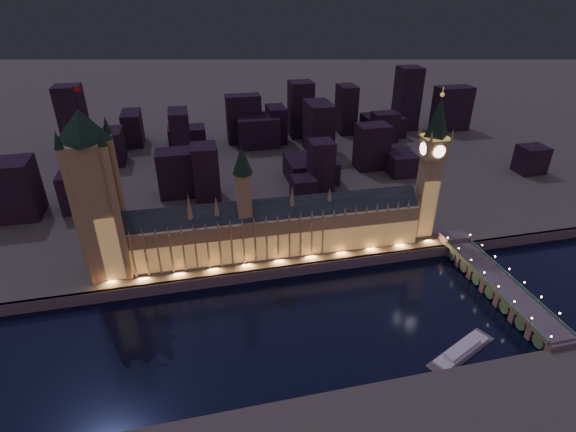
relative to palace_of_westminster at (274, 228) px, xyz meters
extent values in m
plane|color=black|center=(3.50, -61.74, -26.37)|extent=(2000.00, 2000.00, 0.00)
cube|color=#49473C|center=(3.50, 458.26, -22.37)|extent=(2000.00, 960.00, 8.00)
cube|color=#53444D|center=(3.50, -20.74, -22.37)|extent=(2000.00, 2.50, 8.00)
cube|color=#9C7650|center=(0.91, 0.26, -4.37)|extent=(200.40, 24.46, 28.00)
cube|color=tan|center=(0.91, -9.99, -9.37)|extent=(200.00, 0.50, 18.00)
cube|color=black|center=(0.91, 0.26, 12.63)|extent=(200.31, 20.73, 16.26)
cube|color=#9C7650|center=(-19.09, 0.26, 25.63)|extent=(9.00, 9.00, 32.00)
cone|color=black|center=(-19.09, 0.26, 50.63)|extent=(13.00, 13.00, 18.00)
cube|color=#9C7650|center=(-99.09, -10.34, -4.37)|extent=(1.20, 1.20, 28.00)
cone|color=#9C7650|center=(-99.09, -9.74, 12.63)|extent=(2.00, 2.00, 6.00)
cube|color=#9C7650|center=(-91.40, -10.34, -4.37)|extent=(1.20, 1.20, 28.00)
cone|color=#9C7650|center=(-91.40, -9.74, 12.63)|extent=(2.00, 2.00, 6.00)
cube|color=#9C7650|center=(-83.71, -10.34, -4.37)|extent=(1.20, 1.20, 28.00)
cone|color=#9C7650|center=(-83.71, -9.74, 12.63)|extent=(2.00, 2.00, 6.00)
cube|color=#9C7650|center=(-76.02, -10.34, -4.37)|extent=(1.20, 1.20, 28.00)
cone|color=#9C7650|center=(-76.02, -9.74, 12.63)|extent=(2.00, 2.00, 6.00)
cube|color=#9C7650|center=(-68.32, -10.34, -4.37)|extent=(1.20, 1.20, 28.00)
cone|color=#9C7650|center=(-68.32, -9.74, 12.63)|extent=(2.00, 2.00, 6.00)
cube|color=#9C7650|center=(-60.63, -10.34, -4.37)|extent=(1.20, 1.20, 28.00)
cone|color=#9C7650|center=(-60.63, -9.74, 12.63)|extent=(2.00, 2.00, 6.00)
cube|color=#9C7650|center=(-52.94, -10.34, -4.37)|extent=(1.20, 1.20, 28.00)
cone|color=#9C7650|center=(-52.94, -9.74, 12.63)|extent=(2.00, 2.00, 6.00)
cube|color=#9C7650|center=(-45.25, -10.34, -4.37)|extent=(1.20, 1.20, 28.00)
cone|color=#9C7650|center=(-45.25, -9.74, 12.63)|extent=(2.00, 2.00, 6.00)
cube|color=#9C7650|center=(-37.55, -10.34, -4.37)|extent=(1.20, 1.20, 28.00)
cone|color=#9C7650|center=(-37.55, -9.74, 12.63)|extent=(2.00, 2.00, 6.00)
cube|color=#9C7650|center=(-29.86, -10.34, -4.37)|extent=(1.20, 1.20, 28.00)
cone|color=#9C7650|center=(-29.86, -9.74, 12.63)|extent=(2.00, 2.00, 6.00)
cube|color=#9C7650|center=(-22.17, -10.34, -4.37)|extent=(1.20, 1.20, 28.00)
cone|color=#9C7650|center=(-22.17, -9.74, 12.63)|extent=(2.00, 2.00, 6.00)
cube|color=#9C7650|center=(-14.48, -10.34, -4.37)|extent=(1.20, 1.20, 28.00)
cone|color=#9C7650|center=(-14.48, -9.74, 12.63)|extent=(2.00, 2.00, 6.00)
cube|color=#9C7650|center=(-6.78, -10.34, -4.37)|extent=(1.20, 1.20, 28.00)
cone|color=#9C7650|center=(-6.78, -9.74, 12.63)|extent=(2.00, 2.00, 6.00)
cube|color=#9C7650|center=(0.91, -10.34, -4.37)|extent=(1.20, 1.20, 28.00)
cone|color=#9C7650|center=(0.91, -9.74, 12.63)|extent=(2.00, 2.00, 6.00)
cube|color=#9C7650|center=(8.60, -10.34, -4.37)|extent=(1.20, 1.20, 28.00)
cone|color=#9C7650|center=(8.60, -9.74, 12.63)|extent=(2.00, 2.00, 6.00)
cube|color=#9C7650|center=(16.29, -10.34, -4.37)|extent=(1.20, 1.20, 28.00)
cone|color=#9C7650|center=(16.29, -9.74, 12.63)|extent=(2.00, 2.00, 6.00)
cube|color=#9C7650|center=(23.98, -10.34, -4.37)|extent=(1.20, 1.20, 28.00)
cone|color=#9C7650|center=(23.98, -9.74, 12.63)|extent=(2.00, 2.00, 6.00)
cube|color=#9C7650|center=(31.68, -10.34, -4.37)|extent=(1.20, 1.20, 28.00)
cone|color=#9C7650|center=(31.68, -9.74, 12.63)|extent=(2.00, 2.00, 6.00)
cube|color=#9C7650|center=(39.37, -10.34, -4.37)|extent=(1.20, 1.20, 28.00)
cone|color=#9C7650|center=(39.37, -9.74, 12.63)|extent=(2.00, 2.00, 6.00)
cube|color=#9C7650|center=(47.06, -10.34, -4.37)|extent=(1.20, 1.20, 28.00)
cone|color=#9C7650|center=(47.06, -9.74, 12.63)|extent=(2.00, 2.00, 6.00)
cube|color=#9C7650|center=(54.75, -10.34, -4.37)|extent=(1.20, 1.20, 28.00)
cone|color=#9C7650|center=(54.75, -9.74, 12.63)|extent=(2.00, 2.00, 6.00)
cube|color=#9C7650|center=(62.45, -10.34, -4.37)|extent=(1.20, 1.20, 28.00)
cone|color=#9C7650|center=(62.45, -9.74, 12.63)|extent=(2.00, 2.00, 6.00)
cube|color=#9C7650|center=(70.14, -10.34, -4.37)|extent=(1.20, 1.20, 28.00)
cone|color=#9C7650|center=(70.14, -9.74, 12.63)|extent=(2.00, 2.00, 6.00)
cube|color=#9C7650|center=(77.83, -10.34, -4.37)|extent=(1.20, 1.20, 28.00)
cone|color=#9C7650|center=(77.83, -9.74, 12.63)|extent=(2.00, 2.00, 6.00)
cube|color=#9C7650|center=(85.52, -10.34, -4.37)|extent=(1.20, 1.20, 28.00)
cone|color=#9C7650|center=(85.52, -9.74, 12.63)|extent=(2.00, 2.00, 6.00)
cube|color=#9C7650|center=(93.22, -10.34, -4.37)|extent=(1.20, 1.20, 28.00)
cone|color=#9C7650|center=(93.22, -9.74, 12.63)|extent=(2.00, 2.00, 6.00)
cube|color=#9C7650|center=(100.91, -10.34, -4.37)|extent=(1.20, 1.20, 28.00)
cone|color=#9C7650|center=(100.91, -9.74, 12.63)|extent=(2.00, 2.00, 6.00)
cone|color=#9C7650|center=(-54.09, 0.26, 22.63)|extent=(4.40, 4.40, 18.00)
cone|color=#9C7650|center=(-37.09, 0.26, 20.63)|extent=(4.40, 4.40, 14.00)
cone|color=#9C7650|center=(12.91, 0.26, 21.63)|extent=(4.40, 4.40, 16.00)
cone|color=#9C7650|center=(38.91, 0.26, 19.63)|extent=(4.40, 4.40, 12.00)
cube|color=#9C7650|center=(-106.50, 0.26, 25.71)|extent=(24.73, 24.73, 88.17)
cube|color=tan|center=(-106.50, -10.94, 3.63)|extent=(22.00, 0.50, 44.00)
cone|color=black|center=(-106.50, 0.26, 78.80)|extent=(31.68, 31.68, 18.00)
cylinder|color=black|center=(-106.50, 0.26, 93.80)|extent=(0.50, 0.50, 12.00)
cube|color=red|center=(-104.30, 0.26, 98.30)|extent=(4.00, 0.15, 2.50)
cylinder|color=#9C7650|center=(-117.50, -10.74, 25.71)|extent=(4.40, 4.40, 88.17)
cone|color=black|center=(-117.50, -10.74, 74.80)|extent=(5.20, 5.20, 10.00)
cylinder|color=#9C7650|center=(-117.50, 11.26, 25.71)|extent=(4.40, 4.40, 88.17)
cone|color=black|center=(-117.50, 11.26, 74.80)|extent=(5.20, 5.20, 10.00)
cylinder|color=#9C7650|center=(-95.50, -10.74, 25.71)|extent=(4.40, 4.40, 88.17)
cone|color=black|center=(-95.50, -10.74, 74.80)|extent=(5.20, 5.20, 10.00)
cylinder|color=#9C7650|center=(-95.50, 11.26, 25.71)|extent=(4.40, 4.40, 88.17)
cone|color=black|center=(-95.50, 11.26, 74.80)|extent=(5.20, 5.20, 10.00)
cube|color=#9C7650|center=(111.50, 0.26, 11.29)|extent=(12.95, 12.95, 59.33)
cube|color=tan|center=(111.50, -5.94, 3.63)|extent=(12.00, 0.50, 44.00)
cube|color=#9C7650|center=(111.50, 0.26, 48.01)|extent=(15.00, 15.00, 14.09)
cube|color=#F2C64C|center=(111.50, 0.26, 55.65)|extent=(15.75, 15.75, 1.20)
cone|color=black|center=(111.50, 0.26, 69.25)|extent=(18.00, 18.00, 26.00)
sphere|color=#F2C64C|center=(111.50, 0.26, 83.75)|extent=(2.80, 2.80, 2.80)
cylinder|color=#F2C64C|center=(111.50, 0.26, 86.25)|extent=(0.40, 0.40, 5.00)
cylinder|color=#FFF2BF|center=(111.50, -7.49, 48.01)|extent=(8.40, 0.50, 8.40)
cylinder|color=#FFF2BF|center=(111.50, 8.01, 48.01)|extent=(8.40, 0.50, 8.40)
cylinder|color=#FFF2BF|center=(103.75, 0.26, 48.01)|extent=(0.50, 8.40, 8.40)
cylinder|color=#FFF2BF|center=(119.25, 0.26, 48.01)|extent=(0.50, 8.40, 8.40)
cone|color=#9C7650|center=(104.00, -7.24, 59.05)|extent=(2.60, 2.60, 8.00)
cone|color=#9C7650|center=(104.00, 7.76, 59.05)|extent=(2.60, 2.60, 8.00)
cone|color=#9C7650|center=(119.00, -7.24, 59.05)|extent=(2.60, 2.60, 8.00)
cone|color=#9C7650|center=(119.00, 7.76, 59.05)|extent=(2.60, 2.60, 8.00)
cube|color=#53444D|center=(129.17, -71.74, -16.87)|extent=(18.45, 100.00, 1.60)
cube|color=#2D5B43|center=(120.34, -71.74, -15.47)|extent=(0.80, 100.00, 1.60)
cube|color=#2D5B43|center=(137.99, -71.74, -15.47)|extent=(0.80, 100.00, 1.60)
cube|color=#53444D|center=(129.17, -16.74, -17.62)|extent=(18.45, 12.00, 9.50)
cube|color=#53444D|center=(129.17, -121.74, -22.02)|extent=(16.60, 4.00, 9.50)
cylinder|color=black|center=(120.34, -121.74, -13.67)|extent=(0.30, 0.30, 4.40)
sphere|color=#FFD88C|center=(120.34, -121.74, -11.37)|extent=(1.00, 1.00, 1.00)
cube|color=#53444D|center=(129.17, -107.46, -22.02)|extent=(16.60, 4.00, 9.50)
cylinder|color=black|center=(120.34, -107.46, -13.67)|extent=(0.30, 0.30, 4.40)
sphere|color=#FFD88C|center=(120.34, -107.46, -11.37)|extent=(1.00, 1.00, 1.00)
cylinder|color=black|center=(137.99, -107.46, -13.67)|extent=(0.30, 0.30, 4.40)
sphere|color=#FFD88C|center=(137.99, -107.46, -11.37)|extent=(1.00, 1.00, 1.00)
cube|color=#53444D|center=(129.17, -93.17, -22.02)|extent=(16.60, 4.00, 9.50)
cylinder|color=black|center=(120.34, -93.17, -13.67)|extent=(0.30, 0.30, 4.40)
sphere|color=#FFD88C|center=(120.34, -93.17, -11.37)|extent=(1.00, 1.00, 1.00)
cylinder|color=black|center=(137.99, -93.17, -13.67)|extent=(0.30, 0.30, 4.40)
sphere|color=#FFD88C|center=(137.99, -93.17, -11.37)|extent=(1.00, 1.00, 1.00)
cube|color=#53444D|center=(129.17, -78.89, -22.02)|extent=(16.60, 4.00, 9.50)
cylinder|color=black|center=(120.34, -78.89, -13.67)|extent=(0.30, 0.30, 4.40)
sphere|color=#FFD88C|center=(120.34, -78.89, -11.37)|extent=(1.00, 1.00, 1.00)
cylinder|color=black|center=(137.99, -78.89, -13.67)|extent=(0.30, 0.30, 4.40)
sphere|color=#FFD88C|center=(137.99, -78.89, -11.37)|extent=(1.00, 1.00, 1.00)
cube|color=#53444D|center=(129.17, -64.60, -22.02)|extent=(16.60, 4.00, 9.50)
cylinder|color=black|center=(120.34, -64.60, -13.67)|extent=(0.30, 0.30, 4.40)
sphere|color=#FFD88C|center=(120.34, -64.60, -11.37)|extent=(1.00, 1.00, 1.00)
cylinder|color=black|center=(137.99, -64.60, -13.67)|extent=(0.30, 0.30, 4.40)
sphere|color=#FFD88C|center=(137.99, -64.60, -11.37)|extent=(1.00, 1.00, 1.00)
cube|color=#53444D|center=(129.17, -50.32, -22.02)|extent=(16.60, 4.00, 9.50)
cylinder|color=black|center=(120.34, -50.32, -13.67)|extent=(0.30, 0.30, 4.40)
sphere|color=#FFD88C|center=(120.34, -50.32, -11.37)|extent=(1.00, 1.00, 1.00)
cylinder|color=black|center=(137.99, -50.32, -13.67)|extent=(0.30, 0.30, 4.40)
sphere|color=#FFD88C|center=(137.99, -50.32, -11.37)|extent=(1.00, 1.00, 1.00)
cube|color=#53444D|center=(129.17, -36.03, -22.02)|extent=(16.60, 4.00, 9.50)
cylinder|color=black|center=(120.34, -36.03, -13.67)|extent=(0.30, 0.30, 4.40)
sphere|color=#FFD88C|center=(120.34, -36.03, -11.37)|extent=(1.00, 1.00, 1.00)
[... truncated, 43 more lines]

